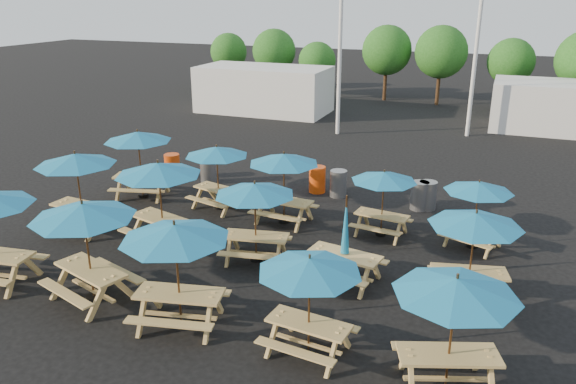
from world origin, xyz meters
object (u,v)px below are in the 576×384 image
at_px(picnic_unit_9, 310,270).
at_px(picnic_unit_1, 76,163).
at_px(waste_bin_5, 427,195).
at_px(waste_bin_2, 317,179).
at_px(waste_bin_4, 420,196).
at_px(picnic_unit_6, 175,237).
at_px(picnic_unit_11, 384,180).
at_px(picnic_unit_14, 478,190).
at_px(picnic_unit_8, 284,162).
at_px(waste_bin_0, 172,166).
at_px(picnic_unit_13, 475,224).
at_px(picnic_unit_7, 255,193).
at_px(picnic_unit_4, 159,173).
at_px(waste_bin_3, 338,184).
at_px(picnic_unit_10, 345,247).
at_px(picnic_unit_3, 83,216).
at_px(picnic_unit_12, 456,292).
at_px(picnic_unit_5, 217,154).
at_px(waste_bin_1, 208,170).
at_px(picnic_unit_2, 138,140).

bearing_deg(picnic_unit_9, picnic_unit_1, 164.73).
relative_size(picnic_unit_9, waste_bin_5, 2.39).
distance_m(waste_bin_2, waste_bin_4, 3.89).
relative_size(picnic_unit_6, waste_bin_2, 2.87).
xyz_separation_m(picnic_unit_11, picnic_unit_14, (2.71, 0.12, -0.03)).
bearing_deg(picnic_unit_1, picnic_unit_8, 31.78).
relative_size(picnic_unit_8, picnic_unit_11, 1.09).
relative_size(picnic_unit_6, waste_bin_4, 2.87).
bearing_deg(waste_bin_0, picnic_unit_13, -25.33).
relative_size(waste_bin_0, waste_bin_2, 1.00).
height_order(picnic_unit_7, waste_bin_5, picnic_unit_7).
distance_m(picnic_unit_4, picnic_unit_11, 6.66).
distance_m(picnic_unit_1, picnic_unit_11, 9.39).
relative_size(picnic_unit_13, picnic_unit_14, 1.06).
bearing_deg(picnic_unit_4, picnic_unit_8, 62.78).
distance_m(picnic_unit_11, waste_bin_0, 9.57).
bearing_deg(picnic_unit_11, picnic_unit_7, -126.53).
relative_size(picnic_unit_11, waste_bin_3, 2.27).
distance_m(picnic_unit_8, waste_bin_4, 5.08).
relative_size(picnic_unit_1, picnic_unit_13, 0.99).
relative_size(picnic_unit_4, picnic_unit_10, 1.28).
xyz_separation_m(picnic_unit_3, picnic_unit_11, (5.75, 6.39, -0.40)).
distance_m(picnic_unit_11, waste_bin_3, 3.90).
bearing_deg(picnic_unit_12, picnic_unit_13, 68.55).
bearing_deg(picnic_unit_5, picnic_unit_3, -74.70).
height_order(picnic_unit_8, picnic_unit_13, picnic_unit_8).
bearing_deg(picnic_unit_5, waste_bin_1, 140.84).
distance_m(picnic_unit_5, picnic_unit_11, 5.78).
relative_size(picnic_unit_8, waste_bin_4, 2.47).
bearing_deg(waste_bin_2, picnic_unit_5, -132.90).
distance_m(picnic_unit_7, picnic_unit_10, 2.85).
height_order(picnic_unit_9, waste_bin_1, picnic_unit_9).
xyz_separation_m(picnic_unit_8, waste_bin_1, (-4.32, 2.76, -1.56)).
distance_m(picnic_unit_3, picnic_unit_8, 6.77).
bearing_deg(picnic_unit_13, waste_bin_4, 96.18).
height_order(picnic_unit_3, picnic_unit_5, picnic_unit_3).
height_order(picnic_unit_10, picnic_unit_14, picnic_unit_10).
xyz_separation_m(picnic_unit_4, picnic_unit_9, (5.80, -3.50, -0.31)).
bearing_deg(picnic_unit_10, picnic_unit_8, 142.41).
bearing_deg(picnic_unit_7, picnic_unit_8, 85.13).
height_order(picnic_unit_8, picnic_unit_10, picnic_unit_10).
xyz_separation_m(picnic_unit_12, picnic_unit_14, (0.02, 6.79, -0.30)).
relative_size(picnic_unit_2, picnic_unit_13, 1.09).
bearing_deg(waste_bin_2, picnic_unit_14, -26.97).
height_order(picnic_unit_2, picnic_unit_11, picnic_unit_2).
height_order(picnic_unit_10, waste_bin_1, picnic_unit_10).
height_order(waste_bin_3, waste_bin_5, same).
height_order(picnic_unit_10, picnic_unit_13, picnic_unit_10).
bearing_deg(waste_bin_4, waste_bin_1, -179.73).
xyz_separation_m(waste_bin_0, waste_bin_4, (9.88, 0.08, 0.00)).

